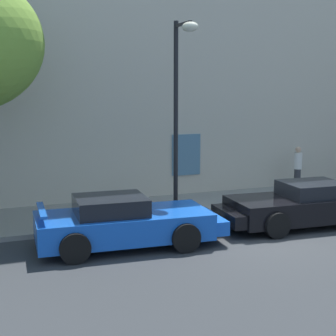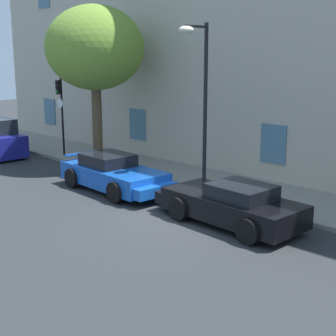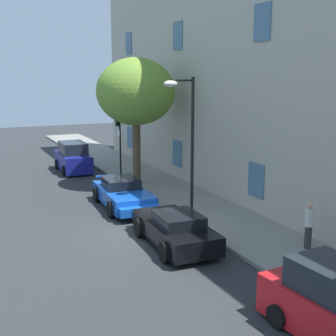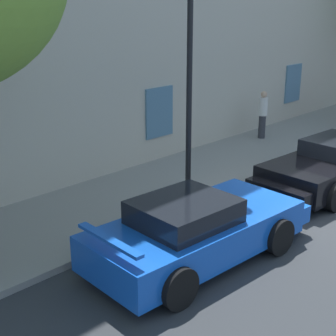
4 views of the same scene
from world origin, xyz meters
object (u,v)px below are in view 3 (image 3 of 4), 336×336
sportscar_red_lead (124,195)px  hatchback_distant (73,158)px  tree_midblock (136,92)px  pedestrian_admiring (309,225)px  sportscar_yellow_flank (173,228)px  traffic_light (119,133)px  street_lamp (184,121)px

sportscar_red_lead → hatchback_distant: hatchback_distant is taller
sportscar_red_lead → tree_midblock: bearing=150.5°
sportscar_red_lead → pedestrian_admiring: 8.82m
sportscar_yellow_flank → traffic_light: 12.03m
sportscar_yellow_flank → pedestrian_admiring: 4.78m
pedestrian_admiring → sportscar_red_lead: bearing=-153.6°
traffic_light → sportscar_yellow_flank: bearing=-10.1°
hatchback_distant → tree_midblock: tree_midblock is taller
street_lamp → sportscar_yellow_flank: bearing=-33.3°
sportscar_red_lead → sportscar_yellow_flank: bearing=0.3°
tree_midblock → street_lamp: bearing=-2.0°
sportscar_red_lead → hatchback_distant: (-9.15, -0.08, 0.24)m
tree_midblock → sportscar_red_lead: bearing=-29.5°
hatchback_distant → street_lamp: (11.39, 2.02, 3.33)m
tree_midblock → pedestrian_admiring: bearing=8.6°
hatchback_distant → traffic_light: traffic_light is taller
street_lamp → pedestrian_admiring: 6.78m
hatchback_distant → tree_midblock: size_ratio=0.56×
sportscar_yellow_flank → pedestrian_admiring: size_ratio=2.88×
street_lamp → tree_midblock: bearing=178.0°
sportscar_yellow_flank → street_lamp: (-2.92, 1.92, 3.58)m
hatchback_distant → pedestrian_admiring: size_ratio=2.30×
sportscar_red_lead → pedestrian_admiring: (7.90, 3.92, 0.39)m
pedestrian_admiring → traffic_light: bearing=-172.8°
sportscar_red_lead → tree_midblock: size_ratio=0.71×
traffic_light → pedestrian_admiring: size_ratio=2.22×
pedestrian_admiring → sportscar_yellow_flank: bearing=-125.1°
sportscar_red_lead → traffic_light: bearing=162.2°
tree_midblock → pedestrian_admiring: size_ratio=4.11×
street_lamp → pedestrian_admiring: street_lamp is taller
sportscar_red_lead → street_lamp: (2.24, 1.94, 3.56)m
traffic_light → pedestrian_admiring: bearing=7.2°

